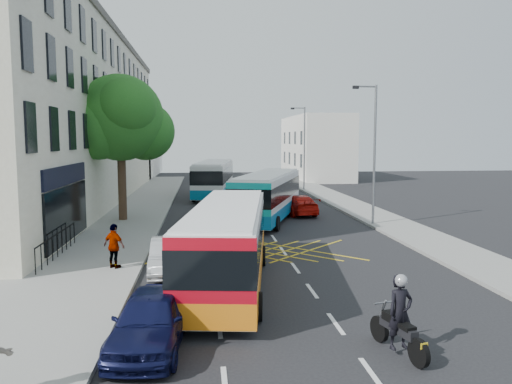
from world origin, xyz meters
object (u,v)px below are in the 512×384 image
object	(u,v)px
bus_mid	(268,196)
pedestrian_far	(114,246)
distant_car_grey	(219,174)
street_tree	(120,119)
distant_car_silver	(278,182)
parked_car_blue	(151,319)
lamp_near	(373,147)
bus_near	(228,243)
lamp_far	(303,144)
parked_car_silver	(169,256)
red_hatchback	(298,205)
motorbike	(399,317)
bus_far	(214,178)

from	to	relation	value
bus_mid	pedestrian_far	size ratio (longest dim) A/B	6.28
distant_car_grey	pedestrian_far	xyz separation A→B (m)	(-5.34, -41.96, 0.27)
street_tree	distant_car_silver	bearing A→B (deg)	57.69
parked_car_blue	distant_car_grey	distance (m)	49.28
lamp_near	distant_car_silver	bearing A→B (deg)	94.83
bus_near	distant_car_silver	distance (m)	34.91
street_tree	distant_car_grey	distance (m)	31.45
lamp_far	parked_car_silver	bearing A→B (deg)	-110.86
bus_mid	pedestrian_far	distance (m)	13.60
parked_car_blue	parked_car_silver	distance (m)	6.90
red_hatchback	distant_car_silver	xyz separation A→B (m)	(1.47, 18.23, -0.01)
parked_car_silver	lamp_near	bearing A→B (deg)	38.32
lamp_far	bus_mid	xyz separation A→B (m)	(-5.77, -17.42, -3.06)
lamp_far	pedestrian_far	xyz separation A→B (m)	(-13.20, -28.80, -3.61)
bus_mid	lamp_far	bearing A→B (deg)	90.55
street_tree	motorbike	xyz separation A→B (m)	(9.47, -20.02, -5.38)
lamp_far	distant_car_grey	world-z (taller)	lamp_far
bus_far	parked_car_silver	world-z (taller)	bus_far
lamp_far	bus_mid	bearing A→B (deg)	-108.31
motorbike	parked_car_silver	bearing A→B (deg)	112.55
lamp_far	motorbike	xyz separation A→B (m)	(-5.23, -37.05, -3.70)
street_tree	bus_near	size ratio (longest dim) A/B	0.85
parked_car_silver	parked_car_blue	bearing A→B (deg)	-91.10
parked_car_blue	distant_car_grey	size ratio (longest dim) A/B	0.78
lamp_near	pedestrian_far	world-z (taller)	lamp_near
lamp_near	parked_car_blue	distance (m)	19.88
motorbike	lamp_far	bearing A→B (deg)	68.04
bus_near	pedestrian_far	distance (m)	4.82
street_tree	pedestrian_far	distance (m)	12.99
bus_mid	bus_far	size ratio (longest dim) A/B	0.95
bus_far	pedestrian_far	xyz separation A→B (m)	(-4.38, -24.65, -0.64)
red_hatchback	bus_mid	bearing A→B (deg)	37.52
bus_mid	bus_far	distance (m)	13.61
bus_far	parked_car_blue	world-z (taller)	bus_far
bus_far	parked_car_silver	bearing A→B (deg)	-87.75
parked_car_silver	bus_far	bearing A→B (deg)	83.69
lamp_near	red_hatchback	bearing A→B (deg)	124.94
bus_near	distant_car_silver	world-z (taller)	bus_near
lamp_near	motorbike	xyz separation A→B (m)	(-5.23, -17.05, -3.70)
parked_car_blue	distant_car_silver	world-z (taller)	parked_car_blue
parked_car_blue	red_hatchback	world-z (taller)	parked_car_blue
bus_mid	bus_far	xyz separation A→B (m)	(-3.05, 13.27, 0.08)
bus_mid	bus_far	bearing A→B (deg)	121.82
bus_far	bus_mid	bearing A→B (deg)	-69.58
lamp_near	distant_car_grey	bearing A→B (deg)	103.33
lamp_far	red_hatchback	distance (m)	15.98
bus_mid	distant_car_silver	size ratio (longest dim) A/B	2.82
bus_near	bus_far	bearing A→B (deg)	97.66
bus_mid	parked_car_blue	xyz separation A→B (m)	(-5.33, -18.60, -0.86)
bus_mid	parked_car_silver	size ratio (longest dim) A/B	2.74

